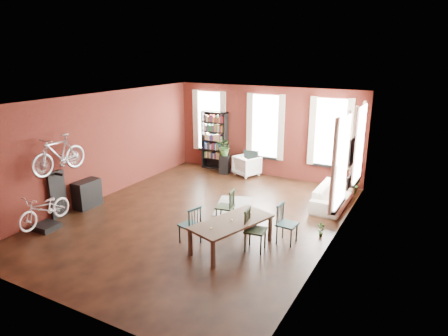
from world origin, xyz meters
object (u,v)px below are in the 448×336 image
Objects in this scene: dining_chair_c at (255,230)px; bicycle_floor at (43,195)px; dining_chair_a at (190,225)px; plant_stand at (224,164)px; bookshelf at (215,140)px; cream_sofa at (333,192)px; dining_chair_d at (287,224)px; bike_trainer at (47,227)px; dining_chair_b at (225,207)px; console_table at (87,194)px; dining_table at (232,234)px; white_armchair at (247,164)px.

dining_chair_c is 5.35m from bicycle_floor.
dining_chair_a is 5.64m from plant_stand.
dining_chair_a is 0.42× the size of bookshelf.
dining_chair_c is at bearing 121.89° from dining_chair_a.
bookshelf reaches higher than cream_sofa.
cream_sofa is (0.36, 2.88, -0.07)m from dining_chair_d.
dining_chair_c reaches higher than plant_stand.
dining_chair_a is 3.81m from bike_trainer.
dining_chair_b is at bearing -61.29° from plant_stand.
bicycle_floor is at bearing -81.17° from console_table.
bookshelf reaches higher than dining_chair_a.
dining_chair_a is 1.55m from dining_chair_c.
dining_table is 3.72× the size of bike_trainer.
dining_chair_d is 5.75m from plant_stand.
dining_chair_b is 4.31m from white_armchair.
bookshelf is at bearing 76.17° from console_table.
dining_chair_b is 1.82m from dining_chair_d.
console_table is at bearing 98.71° from bike_trainer.
bookshelf is at bearing 71.05° from cream_sofa.
dining_chair_b is 4.16m from console_table.
cream_sofa reaches higher than console_table.
dining_chair_b is at bearing 84.44° from dining_chair_d.
bookshelf reaches higher than bike_trainer.
dining_chair_c is 5.36m from console_table.
dining_table is 1.01m from dining_chair_a.
plant_stand is at bearing -143.74° from dining_chair_a.
console_table is at bearing -111.78° from plant_stand.
dining_chair_c is 5.36m from bike_trainer.
dining_chair_d is at bearing 134.98° from dining_chair_a.
bike_trainer is at bearing 114.67° from dining_chair_d.
dining_table is at bearing 100.04° from dining_chair_c.
dining_chair_b is at bearing -57.19° from bookshelf.
cream_sofa is at bearing -4.27° from dining_chair_d.
dining_chair_c is 0.45× the size of bookshelf.
dining_chair_c is at bearing 13.28° from bicycle_floor.
bookshelf reaches higher than console_table.
bicycle_floor reaches higher than console_table.
dining_chair_a reaches higher than dining_table.
dining_chair_a is 1.36× the size of plant_stand.
dining_table is at bearing 13.14° from bicycle_floor.
white_armchair is 0.39× the size of cream_sofa.
dining_chair_c reaches higher than console_table.
dining_chair_a is at bearing 149.35° from cream_sofa.
cream_sofa is 7.88m from bike_trainer.
dining_table is 2.43× the size of white_armchair.
white_armchair reaches higher than plant_stand.
dining_chair_b reaches higher than cream_sofa.
dining_chair_a is 2.28m from dining_chair_d.
bicycle_floor is at bearing 130.47° from cream_sofa.
console_table is at bearing 81.30° from dining_chair_c.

